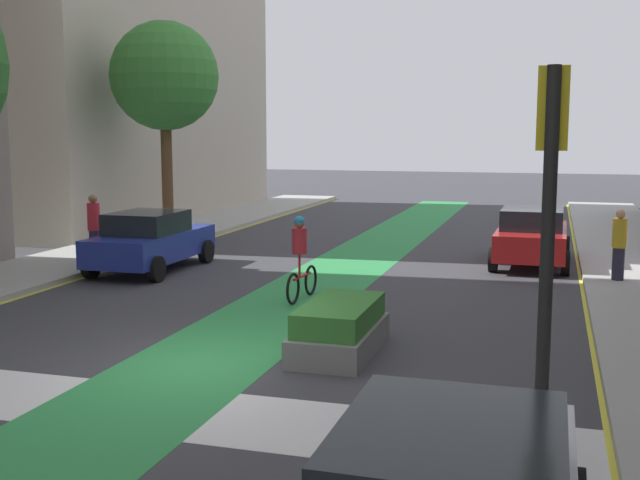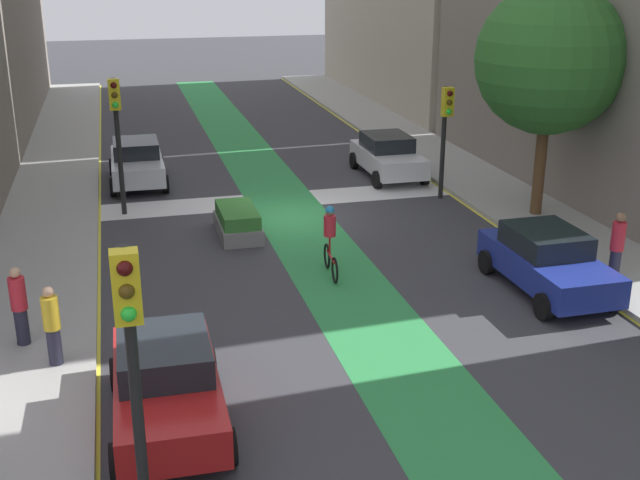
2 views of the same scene
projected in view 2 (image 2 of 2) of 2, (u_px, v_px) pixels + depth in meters
ground_plane at (291, 217)px, 25.78m from camera, size 120.00×120.00×0.00m
bike_lane_paint at (294, 217)px, 25.79m from camera, size 2.40×60.00×0.01m
crosswalk_band at (279, 200)px, 27.60m from camera, size 12.00×1.80×0.01m
sidewalk_left at (505, 198)px, 27.51m from camera, size 3.00×60.00×0.15m
curb_stripe_left at (464, 204)px, 27.18m from camera, size 0.16×60.00×0.01m
sidewalk_right at (46, 234)px, 23.99m from camera, size 3.00×60.00×0.15m
curb_stripe_right at (98, 232)px, 24.37m from camera, size 0.16×60.00×0.01m
traffic_signal_near_right at (117, 121)px, 24.99m from camera, size 0.35×0.52×4.38m
traffic_signal_near_left at (446, 121)px, 26.81m from camera, size 0.35×0.52×3.84m
traffic_signal_far_right at (132, 350)px, 10.26m from camera, size 0.35×0.52×4.57m
car_red_right_far at (166, 383)px, 14.23m from camera, size 2.07×4.23×1.57m
car_silver_right_near at (137, 162)px, 29.35m from camera, size 2.04×4.21×1.57m
car_blue_left_far at (547, 261)px, 19.90m from camera, size 2.05×4.21×1.57m
car_white_left_near at (388, 155)px, 30.31m from camera, size 2.03×4.21×1.57m
cyclist_in_lane at (330, 239)px, 20.89m from camera, size 0.32×1.73×1.86m
pedestrian_sidewalk_right_a at (19, 305)px, 16.79m from camera, size 0.34×0.34×1.74m
pedestrian_sidewalk_left_a at (617, 246)px, 20.05m from camera, size 0.34×0.34×1.81m
pedestrian_sidewalk_right_b at (52, 325)px, 15.97m from camera, size 0.34×0.34×1.68m
street_tree_near at (550, 60)px, 24.09m from camera, size 4.52×4.52×7.10m
median_planter at (238, 222)px, 24.01m from camera, size 1.18×2.43×0.85m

